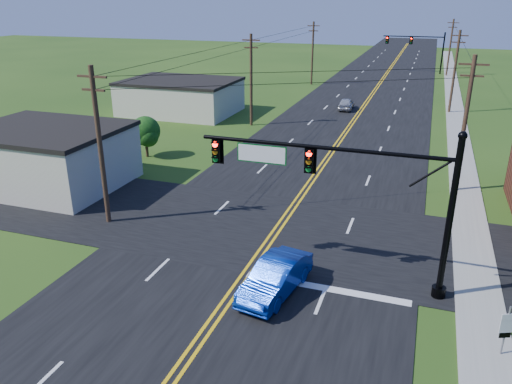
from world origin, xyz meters
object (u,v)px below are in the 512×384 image
at_px(blue_car, 275,278).
at_px(route_sign, 506,328).
at_px(signal_mast_main, 343,184).
at_px(signal_mast_far, 416,46).

bearing_deg(blue_car, route_sign, 1.89).
distance_m(signal_mast_main, blue_car, 5.08).
xyz_separation_m(signal_mast_main, blue_car, (-2.40, -2.05, -3.98)).
bearing_deg(signal_mast_main, route_sign, -26.51).
bearing_deg(signal_mast_main, blue_car, -139.46).
bearing_deg(route_sign, signal_mast_main, 129.29).
bearing_deg(signal_mast_far, signal_mast_main, -90.08).
distance_m(signal_mast_main, route_sign, 8.23).
height_order(signal_mast_far, blue_car, signal_mast_far).
xyz_separation_m(blue_car, route_sign, (9.06, -1.27, 0.46)).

